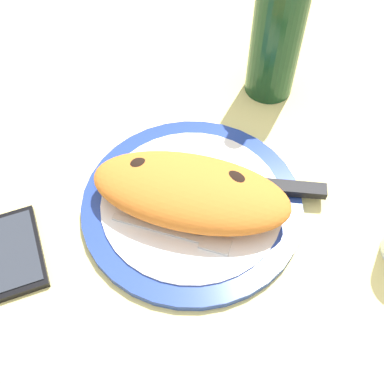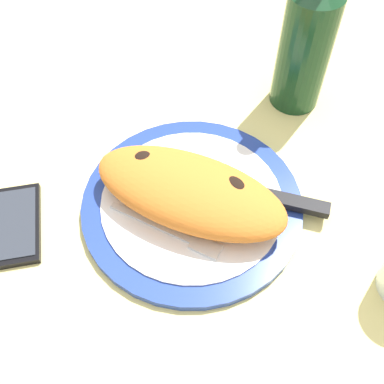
# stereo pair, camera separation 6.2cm
# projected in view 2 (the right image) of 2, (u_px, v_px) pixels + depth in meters

# --- Properties ---
(ground_plane) EXTENTS (1.50, 1.50, 0.03)m
(ground_plane) POSITION_uv_depth(u_px,v_px,m) (192.00, 212.00, 0.67)
(ground_plane) COLOR #E5D684
(plate) EXTENTS (0.30, 0.30, 0.02)m
(plate) POSITION_uv_depth(u_px,v_px,m) (192.00, 204.00, 0.65)
(plate) COLOR #233D99
(plate) RESTS_ON ground_plane
(calzone) EXTENTS (0.27, 0.14, 0.06)m
(calzone) POSITION_uv_depth(u_px,v_px,m) (188.00, 190.00, 0.61)
(calzone) COLOR orange
(calzone) RESTS_ON plate
(fork) EXTENTS (0.16, 0.02, 0.00)m
(fork) POSITION_uv_depth(u_px,v_px,m) (175.00, 233.00, 0.61)
(fork) COLOR silver
(fork) RESTS_ON plate
(knife) EXTENTS (0.25, 0.07, 0.01)m
(knife) POSITION_uv_depth(u_px,v_px,m) (266.00, 197.00, 0.64)
(knife) COLOR silver
(knife) RESTS_ON plate
(smartphone) EXTENTS (0.13, 0.14, 0.01)m
(smartphone) POSITION_uv_depth(u_px,v_px,m) (16.00, 225.00, 0.63)
(smartphone) COLOR black
(smartphone) RESTS_ON ground_plane
(wine_bottle) EXTENTS (0.08, 0.08, 0.29)m
(wine_bottle) POSITION_uv_depth(u_px,v_px,m) (306.00, 42.00, 0.69)
(wine_bottle) COLOR #14381E
(wine_bottle) RESTS_ON ground_plane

